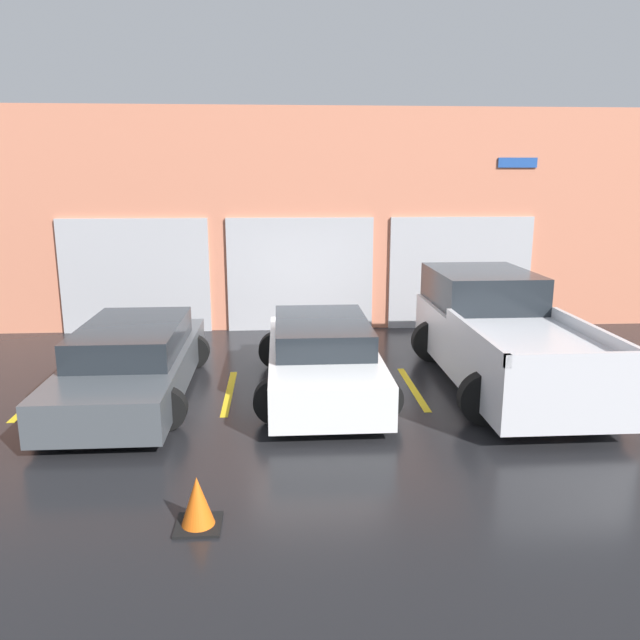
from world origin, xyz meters
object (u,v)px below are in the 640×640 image
at_px(sedan_side, 133,362).
at_px(traffic_cone, 198,504).
at_px(pickup_truck, 500,335).
at_px(sedan_white, 322,357).

relative_size(sedan_side, traffic_cone, 8.67).
bearing_deg(sedan_side, traffic_cone, -69.42).
bearing_deg(traffic_cone, pickup_truck, 43.07).
bearing_deg(sedan_side, sedan_white, -0.12).
xyz_separation_m(sedan_white, sedan_side, (-3.09, 0.01, -0.02)).
distance_m(sedan_white, sedan_side, 3.09).
bearing_deg(sedan_side, pickup_truck, 2.37).
relative_size(pickup_truck, sedan_white, 1.17).
height_order(sedan_white, sedan_side, sedan_white).
bearing_deg(sedan_white, sedan_side, 179.88).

